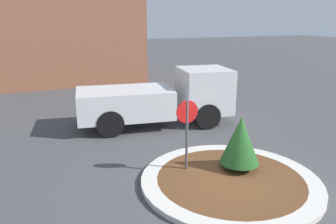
% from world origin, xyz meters
% --- Properties ---
extents(ground_plane, '(120.00, 120.00, 0.00)m').
position_xyz_m(ground_plane, '(0.00, 0.00, 0.00)').
color(ground_plane, '#474749').
extents(traffic_island, '(4.69, 4.69, 0.14)m').
position_xyz_m(traffic_island, '(0.00, 0.00, 0.07)').
color(traffic_island, beige).
rests_on(traffic_island, ground_plane).
extents(stop_sign, '(0.62, 0.07, 2.11)m').
position_xyz_m(stop_sign, '(-0.83, 0.95, 1.44)').
color(stop_sign, '#4C4C51').
rests_on(stop_sign, ground_plane).
extents(island_shrub, '(1.08, 1.08, 1.51)m').
position_xyz_m(island_shrub, '(0.54, 0.41, 0.98)').
color(island_shrub, brown).
rests_on(island_shrub, traffic_island).
extents(utility_truck, '(6.28, 2.90, 2.23)m').
position_xyz_m(utility_truck, '(0.11, 5.29, 1.11)').
color(utility_truck, silver).
rests_on(utility_truck, ground_plane).
extents(storefront_building, '(10.84, 6.07, 6.65)m').
position_xyz_m(storefront_building, '(-2.93, 17.00, 3.33)').
color(storefront_building, '#93563D').
rests_on(storefront_building, ground_plane).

